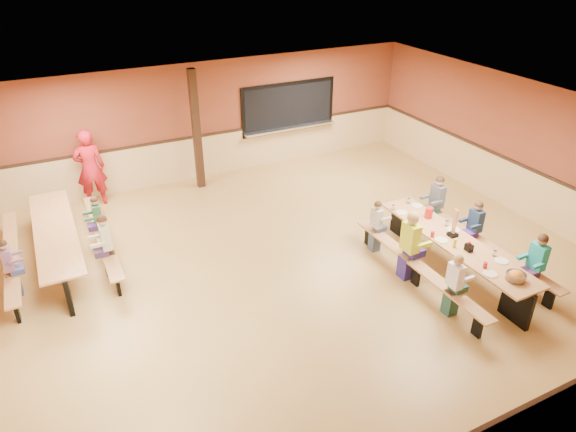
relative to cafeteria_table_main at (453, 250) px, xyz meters
name	(u,v)px	position (x,y,z in m)	size (l,w,h in m)	color
ground	(282,272)	(-2.86, 1.45, -0.53)	(12.00, 12.00, 0.00)	#A3793E
room_envelope	(282,242)	(-2.86, 1.45, 0.16)	(12.04, 10.04, 3.02)	brown
kitchen_pass_through	(289,109)	(-0.26, 6.41, 0.96)	(2.78, 0.28, 1.38)	black
structural_post	(196,130)	(-3.06, 5.85, 0.97)	(0.18, 0.18, 3.00)	black
cafeteria_table_main	(453,250)	(0.00, 0.00, 0.00)	(1.91, 3.70, 0.74)	#B87B49
cafeteria_table_second	(57,239)	(-6.64, 3.70, 0.00)	(1.91, 3.70, 0.74)	#B87B49
seated_child_white_left	(454,285)	(-0.83, -0.91, 0.06)	(0.35, 0.28, 1.16)	white
seated_adult_yellow	(409,246)	(-0.83, 0.28, 0.15)	(0.44, 0.36, 1.36)	#D0E02A
seated_child_grey_left	(376,227)	(-0.83, 1.33, 0.03)	(0.32, 0.26, 1.10)	#B2B2B2
seated_child_teal_right	(535,266)	(0.83, -1.14, 0.09)	(0.38, 0.31, 1.23)	teal
seated_child_navy_right	(474,229)	(0.83, 0.33, 0.07)	(0.36, 0.29, 1.19)	navy
seated_child_char_right	(436,204)	(0.83, 1.45, 0.10)	(0.39, 0.32, 1.25)	#50535A
seated_child_purple_sec	(10,268)	(-7.46, 2.96, 0.04)	(0.33, 0.27, 1.12)	#815579
seated_child_green_sec	(99,223)	(-5.81, 3.95, 0.04)	(0.34, 0.28, 1.14)	#306841
seated_child_tan_sec	(107,245)	(-5.81, 2.89, 0.09)	(0.38, 0.31, 1.24)	beige
standing_woman	(90,168)	(-5.64, 6.00, 0.41)	(0.68, 0.45, 1.88)	red
punch_pitcher	(429,213)	(0.12, 0.90, 0.32)	(0.16, 0.16, 0.22)	red
chip_bowl	(516,276)	(0.02, -1.40, 0.29)	(0.32, 0.32, 0.15)	#FFAD28
napkin_dispenser	(469,248)	(-0.04, -0.39, 0.28)	(0.10, 0.14, 0.13)	black
condiment_mustard	(455,243)	(-0.18, -0.18, 0.30)	(0.06, 0.06, 0.17)	yellow
condiment_ketchup	(469,246)	(-0.03, -0.37, 0.30)	(0.06, 0.06, 0.17)	#B2140F
table_paddle	(453,230)	(0.05, 0.13, 0.35)	(0.16, 0.16, 0.56)	black
place_settings	(455,237)	(0.00, 0.00, 0.27)	(0.65, 3.30, 0.11)	beige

